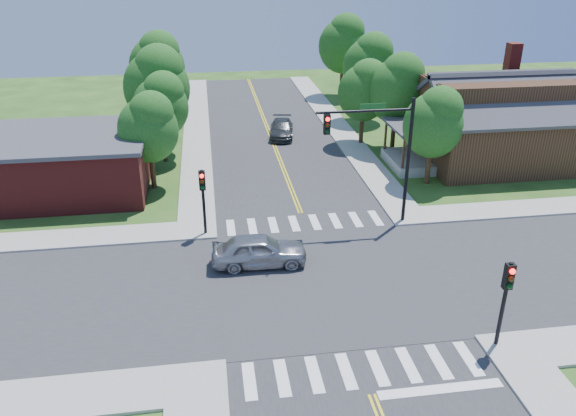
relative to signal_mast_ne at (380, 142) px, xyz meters
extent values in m
plane|color=#264716|center=(-3.91, -5.59, -4.85)|extent=(100.00, 100.00, 0.00)
cube|color=#2D2D30|center=(-3.91, -5.59, -4.83)|extent=(10.00, 90.00, 0.04)
cube|color=#2D2D30|center=(-3.91, -5.59, -4.83)|extent=(90.00, 10.00, 0.04)
cube|color=#2D2D30|center=(-3.91, -5.59, -4.85)|extent=(10.20, 10.20, 0.06)
cube|color=#9E9B93|center=(2.19, 19.41, -4.78)|extent=(2.20, 40.00, 0.14)
cube|color=#9E9B93|center=(-10.01, 19.41, -4.78)|extent=(2.20, 40.00, 0.14)
cube|color=white|center=(-8.11, 0.61, -4.80)|extent=(0.45, 2.00, 0.01)
cube|color=white|center=(-6.91, 0.61, -4.80)|extent=(0.45, 2.00, 0.01)
cube|color=white|center=(-5.71, 0.61, -4.80)|extent=(0.45, 2.00, 0.01)
cube|color=white|center=(-4.51, 0.61, -4.80)|extent=(0.45, 2.00, 0.01)
cube|color=white|center=(-3.31, 0.61, -4.80)|extent=(0.45, 2.00, 0.01)
cube|color=white|center=(-2.11, 0.61, -4.80)|extent=(0.45, 2.00, 0.01)
cube|color=white|center=(-0.91, 0.61, -4.80)|extent=(0.45, 2.00, 0.01)
cube|color=white|center=(0.29, 0.61, -4.80)|extent=(0.45, 2.00, 0.01)
cube|color=white|center=(-8.11, -11.79, -4.80)|extent=(0.45, 2.00, 0.01)
cube|color=white|center=(-6.91, -11.79, -4.80)|extent=(0.45, 2.00, 0.01)
cube|color=white|center=(-5.71, -11.79, -4.80)|extent=(0.45, 2.00, 0.01)
cube|color=white|center=(-4.51, -11.79, -4.80)|extent=(0.45, 2.00, 0.01)
cube|color=white|center=(-3.31, -11.79, -4.80)|extent=(0.45, 2.00, 0.01)
cube|color=white|center=(-2.11, -11.79, -4.80)|extent=(0.45, 2.00, 0.01)
cube|color=white|center=(-0.91, -11.79, -4.80)|extent=(0.45, 2.00, 0.01)
cube|color=white|center=(0.29, -11.79, -4.80)|extent=(0.45, 2.00, 0.01)
cube|color=yellow|center=(-4.01, 20.66, -4.80)|extent=(0.10, 37.50, 0.01)
cube|color=yellow|center=(-3.81, 20.66, -4.80)|extent=(0.10, 37.50, 0.01)
cube|color=white|center=(-1.41, -13.19, -4.85)|extent=(4.60, 0.45, 0.09)
cylinder|color=black|center=(1.69, 0.01, -1.25)|extent=(0.20, 0.20, 7.20)
cylinder|color=black|center=(-0.91, 0.01, 1.75)|extent=(5.20, 0.14, 0.14)
cube|color=#19591E|center=(-0.51, -0.04, 2.00)|extent=(1.40, 0.04, 0.30)
cube|color=black|center=(-2.91, 0.01, 1.12)|extent=(0.34, 0.28, 1.05)
sphere|color=#FF0C0C|center=(-2.91, -0.16, 1.44)|extent=(0.22, 0.22, 0.22)
sphere|color=#3F2605|center=(-2.91, -0.16, 1.12)|extent=(0.22, 0.22, 0.22)
sphere|color=#05330F|center=(-2.91, -0.16, 0.80)|extent=(0.22, 0.22, 0.22)
cylinder|color=black|center=(1.69, -11.19, -2.95)|extent=(0.16, 0.16, 3.80)
cube|color=black|center=(1.69, -11.19, -1.63)|extent=(0.34, 0.28, 1.05)
sphere|color=#FF0C0C|center=(1.69, -11.36, -1.31)|extent=(0.22, 0.22, 0.22)
sphere|color=#3F2605|center=(1.69, -11.36, -1.63)|extent=(0.22, 0.22, 0.22)
sphere|color=#05330F|center=(1.69, -11.36, -1.95)|extent=(0.22, 0.22, 0.22)
cylinder|color=black|center=(-9.51, 0.01, -2.95)|extent=(0.16, 0.16, 3.80)
cube|color=black|center=(-9.51, 0.01, -1.63)|extent=(0.34, 0.28, 1.05)
sphere|color=#FF0C0C|center=(-9.51, -0.16, -1.31)|extent=(0.22, 0.22, 0.22)
sphere|color=#3F2605|center=(-9.51, -0.16, -1.63)|extent=(0.22, 0.22, 0.22)
sphere|color=#05330F|center=(-9.51, -0.16, -1.95)|extent=(0.22, 0.22, 0.22)
cube|color=#311D11|center=(11.29, 8.61, -2.85)|extent=(10.00, 8.00, 4.00)
cube|color=#9E9B93|center=(4.99, 8.61, -4.50)|extent=(2.60, 4.50, 0.70)
cylinder|color=#311D11|center=(3.89, 6.61, -3.25)|extent=(0.18, 0.18, 2.50)
cylinder|color=#311D11|center=(3.89, 10.61, -3.25)|extent=(0.18, 0.18, 2.50)
cube|color=#38383D|center=(4.99, 8.61, -1.90)|extent=(2.80, 4.80, 0.18)
cube|color=maroon|center=(13.79, 12.11, -1.30)|extent=(0.90, 0.90, 7.11)
cube|color=maroon|center=(-18.11, 7.61, -3.10)|extent=(10.00, 8.00, 3.50)
cube|color=#38383D|center=(-18.11, 7.61, -1.25)|extent=(10.40, 8.40, 0.25)
cylinder|color=#382314|center=(5.20, 5.37, -3.63)|extent=(0.34, 0.34, 2.44)
ellipsoid|color=#1D4D16|center=(5.20, 5.37, -0.87)|extent=(3.85, 3.66, 4.24)
sphere|color=#1D4D16|center=(5.50, 5.17, 0.29)|extent=(2.83, 2.83, 2.83)
cylinder|color=#382314|center=(5.10, 12.44, -3.46)|extent=(0.34, 0.34, 2.78)
ellipsoid|color=#1D4D16|center=(5.10, 12.44, -0.31)|extent=(4.40, 4.18, 4.84)
sphere|color=#1D4D16|center=(5.40, 12.24, 1.01)|extent=(3.22, 3.22, 3.22)
cylinder|color=#382314|center=(5.25, 20.55, -3.39)|extent=(0.34, 0.34, 2.92)
ellipsoid|color=#1D4D16|center=(5.25, 20.55, -0.09)|extent=(4.61, 4.38, 5.07)
sphere|color=#1D4D16|center=(5.55, 20.35, 1.29)|extent=(3.38, 3.38, 3.38)
cylinder|color=#382314|center=(5.12, 29.86, -3.28)|extent=(0.34, 0.34, 3.15)
ellipsoid|color=#1D4D16|center=(5.12, 29.86, 0.28)|extent=(4.97, 4.72, 5.47)
sphere|color=#1D4D16|center=(5.42, 29.66, 1.77)|extent=(3.64, 3.64, 3.64)
cylinder|color=#382314|center=(-12.75, 7.21, -3.65)|extent=(0.34, 0.34, 2.40)
ellipsoid|color=#1D4D16|center=(-12.75, 7.21, -0.94)|extent=(3.79, 3.60, 4.17)
sphere|color=#1D4D16|center=(-12.45, 7.01, 0.20)|extent=(2.78, 2.78, 2.78)
cylinder|color=#382314|center=(-12.56, 14.23, -3.33)|extent=(0.34, 0.34, 3.05)
ellipsoid|color=#1D4D16|center=(-12.56, 14.23, 0.13)|extent=(4.82, 4.57, 5.30)
sphere|color=#1D4D16|center=(-12.26, 14.03, 1.57)|extent=(3.53, 3.53, 3.53)
cylinder|color=#382314|center=(-13.05, 22.41, -3.35)|extent=(0.34, 0.34, 3.01)
ellipsoid|color=#1D4D16|center=(-13.05, 22.41, 0.06)|extent=(4.75, 4.52, 5.23)
sphere|color=#1D4D16|center=(-12.75, 22.21, 1.49)|extent=(3.49, 3.49, 3.49)
cylinder|color=#382314|center=(-13.26, 31.08, -3.66)|extent=(0.34, 0.34, 2.37)
ellipsoid|color=#1D4D16|center=(-13.26, 31.08, -0.98)|extent=(3.75, 3.56, 4.12)
sphere|color=#1D4D16|center=(-12.96, 30.88, 0.15)|extent=(2.75, 2.75, 2.75)
cylinder|color=#382314|center=(3.00, 14.02, -3.59)|extent=(0.34, 0.34, 2.52)
ellipsoid|color=#1D4D16|center=(3.00, 14.02, -0.74)|extent=(3.98, 3.78, 4.38)
sphere|color=#1D4D16|center=(3.30, 13.82, 0.45)|extent=(2.92, 2.92, 2.92)
cylinder|color=#382314|center=(-12.25, 12.25, -3.61)|extent=(0.34, 0.34, 2.48)
ellipsoid|color=#1D4D16|center=(-12.25, 12.25, -0.81)|extent=(3.91, 3.72, 4.30)
sphere|color=#1D4D16|center=(-11.95, 12.05, 0.37)|extent=(2.87, 2.87, 2.87)
imported|color=#A7A8AE|center=(-6.93, -3.61, -4.06)|extent=(2.14, 4.77, 1.59)
imported|color=#333739|center=(-3.02, 16.73, -4.19)|extent=(3.26, 5.13, 1.32)
camera|label=1|loc=(-9.04, -27.60, 9.47)|focal=35.00mm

